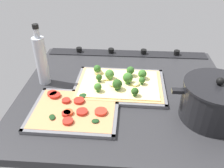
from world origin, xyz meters
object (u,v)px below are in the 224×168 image
broccoli_pizza (119,82)px  baking_tray_back (74,111)px  baking_tray_front (119,86)px  oil_bottle (40,60)px  veggie_pizza_back (73,109)px  cooking_pot (213,101)px

broccoli_pizza → baking_tray_back: 22.40cm
baking_tray_front → baking_tray_back: size_ratio=1.20×
broccoli_pizza → baking_tray_back: broccoli_pizza is taller
broccoli_pizza → oil_bottle: oil_bottle is taller
baking_tray_front → veggie_pizza_back: veggie_pizza_back is taller
broccoli_pizza → baking_tray_front: bearing=107.3°
baking_tray_back → oil_bottle: 26.22cm
baking_tray_back → veggie_pizza_back: veggie_pizza_back is taller
baking_tray_front → cooking_pot: cooking_pot is taller
baking_tray_front → cooking_pot: size_ratio=1.28×
baking_tray_back → cooking_pot: 46.02cm
oil_bottle → broccoli_pizza: bearing=177.6°
cooking_pot → baking_tray_front: bearing=-26.9°
broccoli_pizza → veggie_pizza_back: bearing=48.8°
baking_tray_front → oil_bottle: size_ratio=1.47×
baking_tray_front → broccoli_pizza: (0.06, -0.18, 1.58)cm
broccoli_pizza → veggie_pizza_back: (14.71, 16.79, -0.81)cm
baking_tray_front → broccoli_pizza: broccoli_pizza is taller
baking_tray_front → oil_bottle: oil_bottle is taller
veggie_pizza_back → oil_bottle: bearing=-48.8°
broccoli_pizza → veggie_pizza_back: broccoli_pizza is taller
cooking_pot → baking_tray_back: bearing=1.3°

